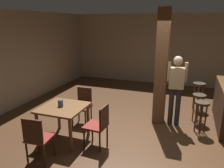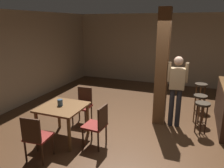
{
  "view_description": "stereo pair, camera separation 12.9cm",
  "coord_description": "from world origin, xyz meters",
  "px_view_note": "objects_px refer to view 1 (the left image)",
  "views": [
    {
      "loc": [
        0.81,
        -4.48,
        2.47
      ],
      "look_at": [
        -0.87,
        0.15,
        1.07
      ],
      "focal_mm": 35.0,
      "sensor_mm": 36.0,
      "label": 1
    },
    {
      "loc": [
        0.93,
        -4.44,
        2.47
      ],
      "look_at": [
        -0.87,
        0.15,
        1.07
      ],
      "focal_mm": 35.0,
      "sensor_mm": 36.0,
      "label": 2
    }
  ],
  "objects_px": {
    "chair_north": "(83,104)",
    "bar_stool_near": "(202,110)",
    "bar_stool_mid": "(199,102)",
    "chair_south": "(37,137)",
    "standing_person": "(176,86)",
    "dining_table": "(63,112)",
    "napkin_cup": "(61,103)",
    "chair_east": "(99,124)",
    "bar_stool_far": "(199,90)"
  },
  "relations": [
    {
      "from": "chair_north",
      "to": "standing_person",
      "type": "bearing_deg",
      "value": 16.45
    },
    {
      "from": "bar_stool_far",
      "to": "bar_stool_mid",
      "type": "bearing_deg",
      "value": -90.63
    },
    {
      "from": "chair_north",
      "to": "standing_person",
      "type": "distance_m",
      "value": 2.3
    },
    {
      "from": "dining_table",
      "to": "chair_south",
      "type": "distance_m",
      "value": 0.88
    },
    {
      "from": "dining_table",
      "to": "napkin_cup",
      "type": "xyz_separation_m",
      "value": [
        -0.06,
        0.01,
        0.2
      ]
    },
    {
      "from": "standing_person",
      "to": "bar_stool_near",
      "type": "distance_m",
      "value": 0.78
    },
    {
      "from": "chair_north",
      "to": "bar_stool_far",
      "type": "bearing_deg",
      "value": 35.5
    },
    {
      "from": "bar_stool_mid",
      "to": "standing_person",
      "type": "bearing_deg",
      "value": -143.69
    },
    {
      "from": "chair_east",
      "to": "chair_south",
      "type": "distance_m",
      "value": 1.18
    },
    {
      "from": "chair_north",
      "to": "standing_person",
      "type": "relative_size",
      "value": 0.52
    },
    {
      "from": "standing_person",
      "to": "bar_stool_far",
      "type": "bearing_deg",
      "value": 66.47
    },
    {
      "from": "standing_person",
      "to": "chair_east",
      "type": "bearing_deg",
      "value": -131.14
    },
    {
      "from": "chair_east",
      "to": "napkin_cup",
      "type": "relative_size",
      "value": 6.4
    },
    {
      "from": "bar_stool_mid",
      "to": "bar_stool_far",
      "type": "distance_m",
      "value": 0.9
    },
    {
      "from": "chair_east",
      "to": "bar_stool_near",
      "type": "xyz_separation_m",
      "value": [
        1.95,
        1.36,
        0.04
      ]
    },
    {
      "from": "chair_north",
      "to": "chair_south",
      "type": "distance_m",
      "value": 1.74
    },
    {
      "from": "chair_north",
      "to": "bar_stool_mid",
      "type": "distance_m",
      "value": 2.91
    },
    {
      "from": "dining_table",
      "to": "chair_east",
      "type": "bearing_deg",
      "value": -2.16
    },
    {
      "from": "chair_north",
      "to": "bar_stool_mid",
      "type": "bearing_deg",
      "value": 21.1
    },
    {
      "from": "chair_east",
      "to": "bar_stool_mid",
      "type": "bearing_deg",
      "value": 45.68
    },
    {
      "from": "chair_east",
      "to": "chair_north",
      "type": "bearing_deg",
      "value": 132.46
    },
    {
      "from": "chair_east",
      "to": "bar_stool_mid",
      "type": "height_order",
      "value": "chair_east"
    },
    {
      "from": "chair_south",
      "to": "standing_person",
      "type": "relative_size",
      "value": 0.52
    },
    {
      "from": "standing_person",
      "to": "bar_stool_far",
      "type": "height_order",
      "value": "standing_person"
    },
    {
      "from": "dining_table",
      "to": "bar_stool_mid",
      "type": "height_order",
      "value": "dining_table"
    },
    {
      "from": "bar_stool_far",
      "to": "chair_north",
      "type": "bearing_deg",
      "value": -144.5
    },
    {
      "from": "chair_north",
      "to": "chair_south",
      "type": "height_order",
      "value": "same"
    },
    {
      "from": "chair_north",
      "to": "bar_stool_mid",
      "type": "relative_size",
      "value": 1.23
    },
    {
      "from": "chair_north",
      "to": "dining_table",
      "type": "bearing_deg",
      "value": -91.08
    },
    {
      "from": "chair_east",
      "to": "bar_stool_near",
      "type": "height_order",
      "value": "chair_east"
    },
    {
      "from": "dining_table",
      "to": "standing_person",
      "type": "distance_m",
      "value": 2.67
    },
    {
      "from": "chair_south",
      "to": "napkin_cup",
      "type": "bearing_deg",
      "value": 94.17
    },
    {
      "from": "napkin_cup",
      "to": "dining_table",
      "type": "bearing_deg",
      "value": -11.01
    },
    {
      "from": "chair_south",
      "to": "dining_table",
      "type": "bearing_deg",
      "value": 90.31
    },
    {
      "from": "chair_north",
      "to": "standing_person",
      "type": "xyz_separation_m",
      "value": [
        2.16,
        0.64,
        0.5
      ]
    },
    {
      "from": "dining_table",
      "to": "bar_stool_far",
      "type": "xyz_separation_m",
      "value": [
        2.75,
        2.81,
        -0.04
      ]
    },
    {
      "from": "chair_north",
      "to": "napkin_cup",
      "type": "distance_m",
      "value": 0.91
    },
    {
      "from": "chair_north",
      "to": "standing_person",
      "type": "height_order",
      "value": "standing_person"
    },
    {
      "from": "chair_north",
      "to": "bar_stool_near",
      "type": "height_order",
      "value": "chair_north"
    },
    {
      "from": "chair_north",
      "to": "bar_stool_mid",
      "type": "height_order",
      "value": "chair_north"
    },
    {
      "from": "standing_person",
      "to": "napkin_cup",
      "type": "bearing_deg",
      "value": -146.31
    },
    {
      "from": "chair_east",
      "to": "chair_south",
      "type": "height_order",
      "value": "same"
    },
    {
      "from": "dining_table",
      "to": "bar_stool_mid",
      "type": "distance_m",
      "value": 3.34
    },
    {
      "from": "standing_person",
      "to": "bar_stool_near",
      "type": "bearing_deg",
      "value": -16.28
    },
    {
      "from": "bar_stool_near",
      "to": "chair_north",
      "type": "bearing_deg",
      "value": -170.54
    },
    {
      "from": "bar_stool_mid",
      "to": "chair_south",
      "type": "bearing_deg",
      "value": -134.4
    },
    {
      "from": "chair_east",
      "to": "standing_person",
      "type": "relative_size",
      "value": 0.52
    },
    {
      "from": "napkin_cup",
      "to": "bar_stool_mid",
      "type": "height_order",
      "value": "napkin_cup"
    },
    {
      "from": "chair_south",
      "to": "napkin_cup",
      "type": "relative_size",
      "value": 6.4
    },
    {
      "from": "napkin_cup",
      "to": "chair_east",
      "type": "bearing_deg",
      "value": -2.76
    }
  ]
}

